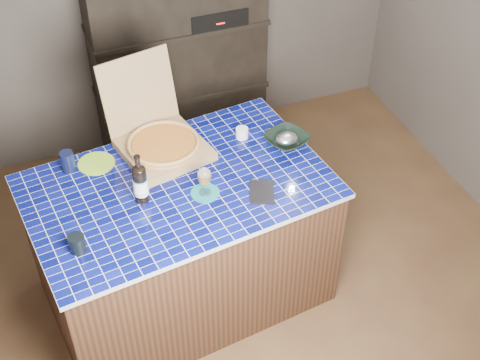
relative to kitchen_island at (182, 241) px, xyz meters
name	(u,v)px	position (x,y,z in m)	size (l,w,h in m)	color
room	(261,126)	(0.42, -0.13, 0.81)	(3.50, 3.50, 3.50)	brown
shelving_unit	(178,43)	(0.43, 1.40, 0.46)	(1.20, 0.41, 1.80)	black
kitchen_island	(182,241)	(0.00, 0.00, 0.00)	(1.72, 1.21, 0.88)	#432B1A
pizza_box	(161,141)	(0.00, 0.31, 0.51)	(0.55, 0.62, 0.48)	olive
mead_bottle	(140,183)	(-0.21, -0.05, 0.55)	(0.08, 0.08, 0.30)	black
teal_trivet	(205,193)	(0.12, -0.12, 0.44)	(0.15, 0.15, 0.01)	#166D76
wine_glass	(204,176)	(0.12, -0.12, 0.56)	(0.07, 0.07, 0.17)	white
tumbler	(77,243)	(-0.58, -0.28, 0.48)	(0.08, 0.08, 0.09)	black
dvd_case	(262,192)	(0.40, -0.22, 0.44)	(0.13, 0.18, 0.01)	black
bowl	(287,140)	(0.69, 0.12, 0.47)	(0.24, 0.24, 0.06)	black
foil_contents	(287,138)	(0.69, 0.12, 0.48)	(0.13, 0.11, 0.06)	silver
white_jar	(242,133)	(0.47, 0.27, 0.47)	(0.07, 0.07, 0.06)	white
navy_cup	(68,161)	(-0.52, 0.33, 0.50)	(0.07, 0.07, 0.12)	black
green_trivet	(96,163)	(-0.37, 0.33, 0.44)	(0.21, 0.21, 0.01)	#8CC82A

